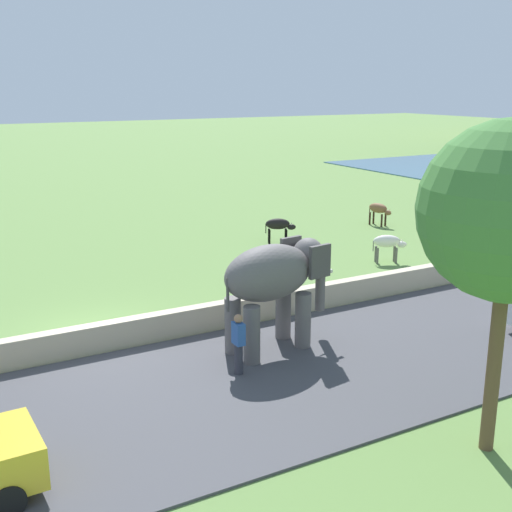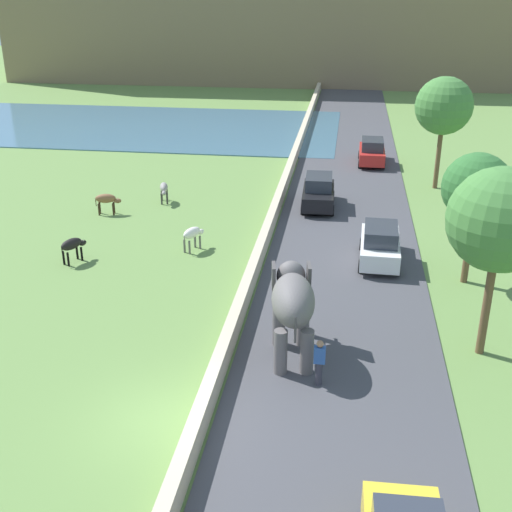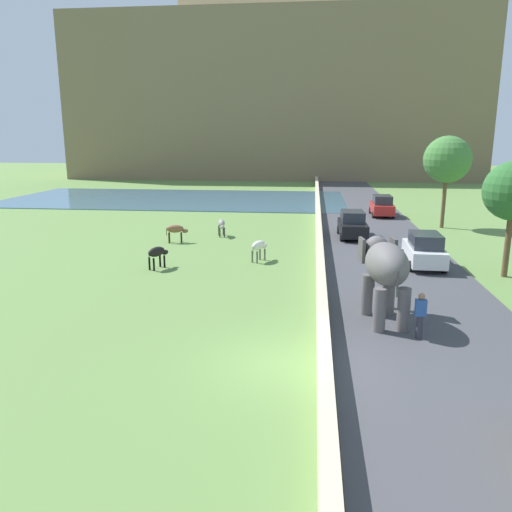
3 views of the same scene
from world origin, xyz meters
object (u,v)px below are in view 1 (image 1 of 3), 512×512
(person_beside_elephant, at_px, (239,343))
(cow_black, at_px, (279,225))
(elephant, at_px, (275,278))
(cow_brown, at_px, (379,209))
(cow_white, at_px, (388,243))
(cow_grey, at_px, (449,213))

(person_beside_elephant, height_order, cow_black, person_beside_elephant)
(elephant, distance_m, cow_black, 12.38)
(person_beside_elephant, height_order, cow_brown, person_beside_elephant)
(person_beside_elephant, distance_m, cow_black, 14.07)
(elephant, height_order, person_beside_elephant, elephant)
(cow_black, xyz_separation_m, cow_white, (5.02, 2.14, 0.00))
(elephant, relative_size, cow_brown, 2.50)
(person_beside_elephant, xyz_separation_m, cow_black, (-11.49, 8.12, -0.04))
(person_beside_elephant, height_order, cow_grey, person_beside_elephant)
(elephant, bearing_deg, cow_brown, 131.03)
(cow_brown, relative_size, cow_black, 1.03)
(cow_black, xyz_separation_m, cow_grey, (1.73, 8.87, 0.00))
(elephant, height_order, cow_white, elephant)
(person_beside_elephant, distance_m, cow_grey, 19.59)
(person_beside_elephant, bearing_deg, elephant, 121.51)
(person_beside_elephant, xyz_separation_m, cow_brown, (-12.28, 14.60, -0.04))
(person_beside_elephant, relative_size, cow_grey, 1.15)
(elephant, bearing_deg, cow_white, 122.39)
(elephant, relative_size, cow_black, 2.56)
(cow_grey, bearing_deg, cow_white, -63.97)
(elephant, xyz_separation_m, cow_white, (-5.47, 8.62, -1.20))
(elephant, distance_m, person_beside_elephant, 2.25)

